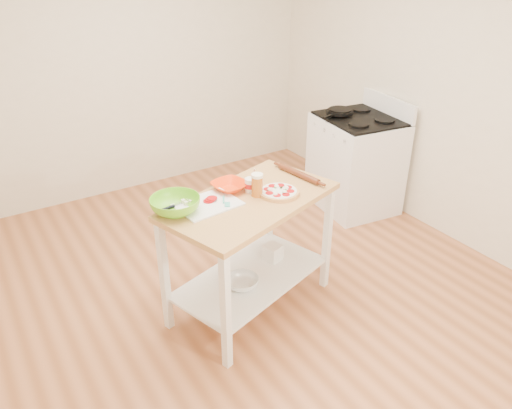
{
  "coord_description": "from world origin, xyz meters",
  "views": [
    {
      "loc": [
        -1.64,
        -2.73,
        2.44
      ],
      "look_at": [
        -0.0,
        -0.15,
        0.81
      ],
      "focal_mm": 35.0,
      "sensor_mm": 36.0,
      "label": 1
    }
  ],
  "objects": [
    {
      "name": "shelf_bin",
      "position": [
        0.18,
        -0.1,
        0.32
      ],
      "size": [
        0.15,
        0.15,
        0.12
      ],
      "primitive_type": "cube",
      "rotation": [
        0.0,
        0.0,
        0.3
      ],
      "color": "white",
      "rests_on": "prep_island"
    },
    {
      "name": "prep_island",
      "position": [
        -0.08,
        -0.2,
        0.65
      ],
      "size": [
        1.35,
        0.99,
        0.9
      ],
      "rotation": [
        0.0,
        0.0,
        0.3
      ],
      "color": "tan",
      "rests_on": "ground"
    },
    {
      "name": "knife",
      "position": [
        -0.57,
        -0.05,
        0.92
      ],
      "size": [
        0.27,
        0.08,
        0.01
      ],
      "rotation": [
        0.0,
        0.0,
        0.17
      ],
      "color": "silver",
      "rests_on": "cutting_board"
    },
    {
      "name": "green_bowl",
      "position": [
        -0.58,
        -0.1,
        0.95
      ],
      "size": [
        0.33,
        0.33,
        0.1
      ],
      "primitive_type": "imported",
      "rotation": [
        0.0,
        0.0,
        0.03
      ],
      "color": "#68C21E",
      "rests_on": "prep_island"
    },
    {
      "name": "beer_pint",
      "position": [
        -0.02,
        -0.18,
        0.98
      ],
      "size": [
        0.08,
        0.08,
        0.16
      ],
      "color": "#AD5A19",
      "rests_on": "prep_island"
    },
    {
      "name": "pizza",
      "position": [
        0.12,
        -0.24,
        0.92
      ],
      "size": [
        0.28,
        0.28,
        0.04
      ],
      "rotation": [
        0.0,
        0.0,
        0.55
      ],
      "color": "tan",
      "rests_on": "prep_island"
    },
    {
      "name": "yogurt_tub",
      "position": [
        -0.02,
        -0.1,
        0.95
      ],
      "size": [
        0.08,
        0.08,
        0.17
      ],
      "color": "white",
      "rests_on": "prep_island"
    },
    {
      "name": "shelf_glass_bowl",
      "position": [
        -0.2,
        -0.27,
        0.3
      ],
      "size": [
        0.33,
        0.33,
        0.07
      ],
      "primitive_type": "imported",
      "rotation": [
        0.0,
        0.0,
        0.73
      ],
      "color": "silver",
      "rests_on": "prep_island"
    },
    {
      "name": "room_shell",
      "position": [
        0.0,
        0.0,
        1.35
      ],
      "size": [
        4.04,
        4.54,
        2.74
      ],
      "color": "#B46D42",
      "rests_on": "ground"
    },
    {
      "name": "spatula",
      "position": [
        -0.26,
        -0.17,
        0.92
      ],
      "size": [
        0.07,
        0.15,
        0.01
      ],
      "rotation": [
        0.0,
        0.0,
        1.06
      ],
      "color": "#44BBA5",
      "rests_on": "cutting_board"
    },
    {
      "name": "rolling_pin",
      "position": [
        0.4,
        -0.09,
        0.92
      ],
      "size": [
        0.1,
        0.4,
        0.05
      ],
      "primitive_type": "cylinder",
      "rotation": [
        1.57,
        0.0,
        0.14
      ],
      "color": "#612C16",
      "rests_on": "prep_island"
    },
    {
      "name": "orange_bowl",
      "position": [
        -0.13,
        -0.01,
        0.93
      ],
      "size": [
        0.27,
        0.27,
        0.06
      ],
      "primitive_type": "imported",
      "rotation": [
        0.0,
        0.0,
        0.14
      ],
      "color": "#F83C0B",
      "rests_on": "prep_island"
    },
    {
      "name": "skillet",
      "position": [
        1.53,
        0.77,
        0.98
      ],
      "size": [
        0.39,
        0.25,
        0.03
      ],
      "rotation": [
        0.0,
        0.0,
        0.28
      ],
      "color": "black",
      "rests_on": "gas_stove"
    },
    {
      "name": "gas_stove",
      "position": [
        1.65,
        0.61,
        0.47
      ],
      "size": [
        0.77,
        0.87,
        1.11
      ],
      "rotation": [
        0.0,
        0.0,
        -0.13
      ],
      "color": "white",
      "rests_on": "ground"
    },
    {
      "name": "cutting_board",
      "position": [
        -0.37,
        -0.12,
        0.91
      ],
      "size": [
        0.43,
        0.34,
        0.04
      ],
      "rotation": [
        0.0,
        0.0,
        0.1
      ],
      "color": "white",
      "rests_on": "prep_island"
    }
  ]
}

